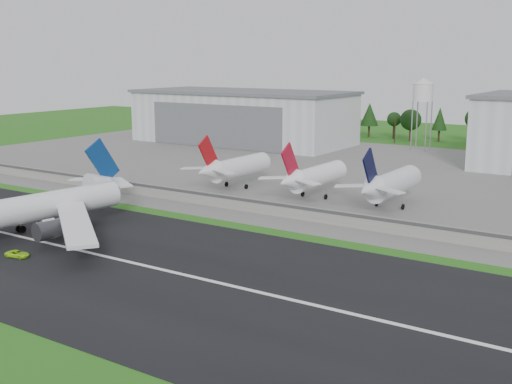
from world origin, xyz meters
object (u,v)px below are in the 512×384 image
Objects in this scene: main_airliner at (23,216)px; parked_jet_red_b at (312,177)px; ground_vehicle at (17,254)px; parked_jet_navy at (388,184)px; parked_jet_red_a at (233,168)px.

parked_jet_red_b is at bearing -106.47° from main_airliner.
ground_vehicle is 0.15× the size of parked_jet_red_b.
parked_jet_navy is at bearing -43.03° from ground_vehicle.
ground_vehicle is at bearing -87.04° from parked_jet_red_a.
parked_jet_red_b is (31.24, 66.98, 1.21)m from main_airliner.
parked_jet_red_a is at bearing -179.98° from parked_jet_navy.
main_airliner is at bearing -128.16° from parked_jet_navy.
main_airliner is 12.76× the size of ground_vehicle.
ground_vehicle is at bearing -105.90° from parked_jet_red_b.
parked_jet_red_a is (5.66, 67.00, 1.33)m from main_airliner.
main_airliner is at bearing -115.00° from parked_jet_red_b.
parked_jet_red_b is at bearing -0.04° from parked_jet_red_a.
main_airliner reaches higher than parked_jet_navy.
ground_vehicle is 0.15× the size of parked_jet_navy.
parked_jet_red_a is 25.57m from parked_jet_red_b.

